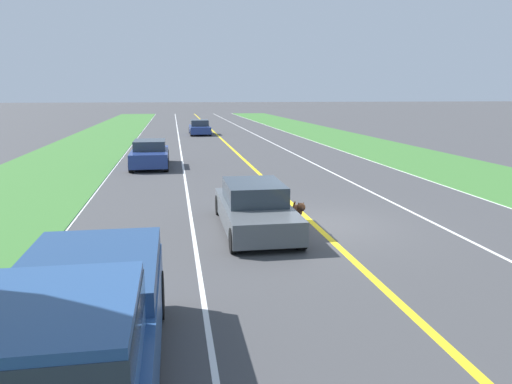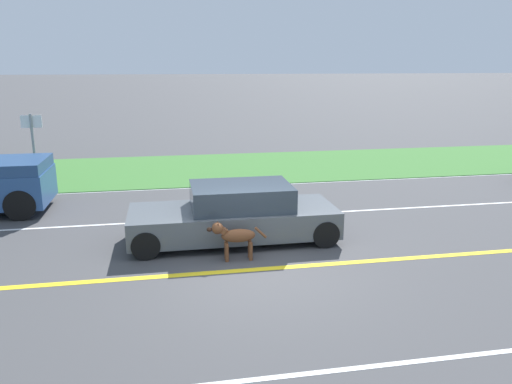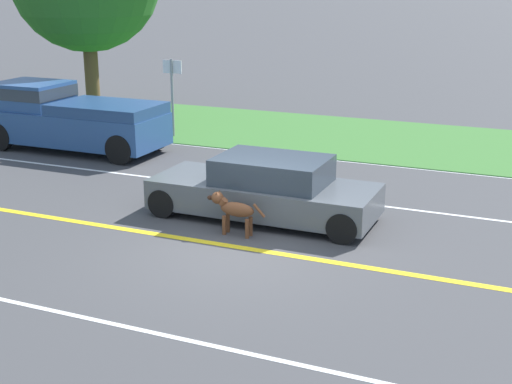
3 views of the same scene
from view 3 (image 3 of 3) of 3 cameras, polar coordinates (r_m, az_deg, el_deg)
name	(u,v)px [view 3 (image 3 of 3)]	position (r m, az deg, el deg)	size (l,w,h in m)	color
ground_plane	(239,247)	(13.30, -1.36, -4.46)	(400.00, 400.00, 0.00)	#424244
centre_divider_line	(239,247)	(13.30, -1.36, -4.44)	(0.18, 160.00, 0.01)	yellow
lane_edge_line_right	(346,161)	(19.58, 7.21, 2.45)	(0.14, 160.00, 0.01)	white
lane_dash_same_dir	(303,196)	(16.36, 3.75, -0.33)	(0.10, 160.00, 0.01)	white
lane_dash_oncoming	(137,329)	(10.50, -9.47, -10.77)	(0.10, 160.00, 0.01)	white
grass_verge_right	(373,139)	(22.40, 9.38, 4.22)	(6.00, 160.00, 0.03)	#3D7533
ego_car	(266,190)	(14.72, 0.80, 0.19)	(1.84, 4.68, 1.31)	#51565B
dog	(233,209)	(13.79, -1.89, -1.34)	(0.26, 1.25, 0.85)	brown
pickup_truck	(69,117)	(21.28, -14.74, 5.83)	(2.00, 5.22, 1.89)	#284C84
street_sign	(172,88)	(22.34, -6.71, 8.27)	(0.11, 0.64, 2.43)	gray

